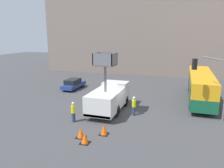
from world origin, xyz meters
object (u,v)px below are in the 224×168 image
utility_truck (109,97)px  traffic_light_pole (215,77)px  city_bus (201,84)px  road_worker_directing (134,106)px  traffic_cone_far_side (85,138)px  parked_car_curbside (73,84)px  road_worker_near_truck (73,112)px  traffic_cone_mid_road (104,130)px  traffic_cone_near_truck (81,133)px

utility_truck → traffic_light_pole: bearing=2.0°
city_bus → road_worker_directing: city_bus is taller
traffic_light_pole → traffic_cone_far_side: size_ratio=7.58×
traffic_light_pole → parked_car_curbside: 18.65m
road_worker_directing → city_bus: bearing=-35.7°
road_worker_near_truck → parked_car_curbside: size_ratio=0.41×
utility_truck → road_worker_near_truck: (-2.06, -3.57, -0.57)m
utility_truck → parked_car_curbside: 10.46m
utility_truck → road_worker_directing: bearing=-7.7°
city_bus → traffic_light_pole: size_ratio=2.10×
utility_truck → parked_car_curbside: (-7.72, 7.02, -0.76)m
road_worker_near_truck → traffic_cone_far_side: (2.59, -3.20, -0.55)m
traffic_cone_far_side → traffic_cone_mid_road: bearing=65.1°
traffic_cone_far_side → traffic_light_pole: bearing=38.7°
city_bus → road_worker_near_truck: (-10.86, -10.52, -0.96)m
traffic_cone_near_truck → parked_car_curbside: bearing=120.1°
traffic_light_pole → traffic_cone_mid_road: size_ratio=7.42×
traffic_light_pole → traffic_cone_mid_road: bearing=-146.3°
road_worker_near_truck → traffic_cone_mid_road: (3.39, -1.48, -0.54)m
parked_car_curbside → road_worker_near_truck: bearing=-61.9°
city_bus → utility_truck: bearing=142.1°
road_worker_near_truck → traffic_cone_near_truck: size_ratio=2.34×
traffic_cone_near_truck → traffic_cone_far_side: (0.67, -0.70, -0.00)m
traffic_light_pole → traffic_cone_near_truck: size_ratio=7.52×
road_worker_directing → parked_car_curbside: bearing=59.1°
traffic_light_pole → road_worker_directing: size_ratio=3.20×
traffic_light_pole → traffic_cone_near_truck: 12.02m
traffic_cone_far_side → road_worker_directing: bearing=72.1°
road_worker_directing → traffic_cone_near_truck: 6.36m
utility_truck → traffic_light_pole: (9.38, 0.33, 2.47)m
traffic_light_pole → traffic_cone_near_truck: bearing=-146.1°
city_bus → traffic_light_pole: 6.97m
traffic_light_pole → traffic_cone_mid_road: traffic_light_pole is taller
traffic_light_pole → traffic_cone_far_side: (-8.85, -7.10, -3.59)m
road_worker_near_truck → parked_car_curbside: 12.01m
utility_truck → traffic_cone_far_side: bearing=-85.6°
road_worker_directing → traffic_cone_mid_road: (-1.27, -4.70, -0.54)m
traffic_cone_near_truck → traffic_cone_mid_road: (1.47, 1.01, 0.01)m
traffic_light_pole → traffic_cone_mid_road: (-8.06, -5.38, -3.59)m
traffic_cone_near_truck → parked_car_curbside: parked_car_curbside is taller
traffic_light_pole → traffic_cone_mid_road: 10.33m
utility_truck → road_worker_directing: 2.68m
road_worker_near_truck → traffic_cone_mid_road: bearing=-81.7°
utility_truck → traffic_cone_mid_road: 5.34m
utility_truck → traffic_cone_far_side: 6.88m
traffic_cone_mid_road → traffic_light_pole: bearing=33.7°
city_bus → traffic_cone_far_side: 16.09m
traffic_light_pole → parked_car_curbside: traffic_light_pole is taller
parked_car_curbside → traffic_cone_mid_road: bearing=-53.2°
traffic_cone_far_side → road_worker_near_truck: bearing=129.0°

